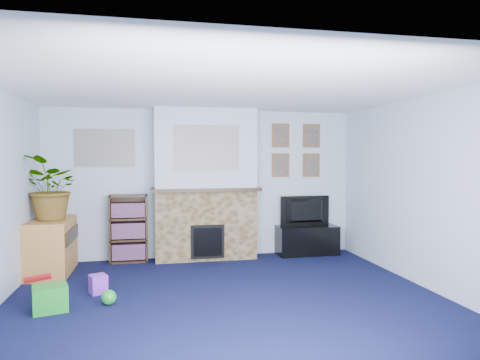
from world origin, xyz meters
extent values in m
cube|color=#0D1133|center=(0.00, 0.00, 0.00)|extent=(5.00, 4.50, 0.01)
cube|color=white|center=(0.00, 0.00, 2.40)|extent=(5.00, 4.50, 0.01)
cube|color=#ADBDD1|center=(0.00, 2.25, 1.20)|extent=(5.00, 0.04, 2.40)
cube|color=#ADBDD1|center=(0.00, -2.25, 1.20)|extent=(5.00, 0.04, 2.40)
cube|color=#ADBDD1|center=(2.50, 0.00, 1.20)|extent=(0.04, 4.50, 2.40)
cube|color=brown|center=(0.00, 2.05, 0.55)|extent=(1.60, 0.40, 1.10)
cube|color=brown|center=(0.00, 2.05, 1.75)|extent=(1.60, 0.40, 1.30)
cube|color=brown|center=(0.00, 2.02, 1.12)|extent=(1.72, 0.50, 0.05)
cube|color=brown|center=(0.00, 1.84, 0.32)|extent=(0.52, 0.08, 0.52)
cube|color=brown|center=(0.00, 1.80, 0.32)|extent=(0.44, 0.02, 0.44)
cube|color=gray|center=(0.00, 1.84, 1.78)|extent=(1.00, 0.03, 0.68)
cube|color=gray|center=(-1.55, 2.23, 1.78)|extent=(0.90, 0.03, 0.58)
cube|color=brown|center=(1.30, 2.23, 2.00)|extent=(0.30, 0.03, 0.40)
cube|color=brown|center=(1.85, 2.23, 2.00)|extent=(0.30, 0.03, 0.40)
cube|color=brown|center=(1.30, 2.23, 1.50)|extent=(0.30, 0.03, 0.40)
cube|color=brown|center=(1.85, 2.23, 1.50)|extent=(0.30, 0.03, 0.40)
cube|color=black|center=(1.71, 2.03, 0.23)|extent=(1.01, 0.43, 0.48)
imported|color=black|center=(1.71, 2.05, 0.73)|extent=(0.87, 0.14, 0.50)
cube|color=#301E11|center=(-1.20, 2.23, 0.53)|extent=(0.58, 0.02, 1.05)
cube|color=#301E11|center=(-1.48, 2.10, 0.53)|extent=(0.03, 0.28, 1.05)
cube|color=#301E11|center=(-0.93, 2.10, 0.53)|extent=(0.03, 0.28, 1.05)
cube|color=#301E11|center=(-1.20, 2.10, 0.01)|extent=(0.56, 0.28, 0.03)
cube|color=#301E11|center=(-1.20, 2.10, 0.35)|extent=(0.56, 0.28, 0.03)
cube|color=#301E11|center=(-1.20, 2.10, 0.68)|extent=(0.56, 0.28, 0.03)
cube|color=#301E11|center=(-1.20, 2.10, 1.04)|extent=(0.56, 0.28, 0.03)
cube|color=#301E11|center=(-1.20, 2.09, 0.17)|extent=(0.50, 0.22, 0.24)
cube|color=#301E11|center=(-1.20, 2.09, 0.50)|extent=(0.50, 0.22, 0.24)
cube|color=#301E11|center=(-1.20, 2.09, 0.82)|extent=(0.50, 0.22, 0.22)
cube|color=#B5793A|center=(-2.24, 1.63, 0.35)|extent=(0.55, 0.98, 0.76)
imported|color=#26661E|center=(-2.19, 1.58, 1.22)|extent=(1.04, 1.07, 0.90)
cube|color=gold|center=(-0.09, 2.00, 1.22)|extent=(0.10, 0.06, 0.14)
cylinder|color=#B2BFC6|center=(0.35, 2.00, 1.23)|extent=(0.05, 0.05, 0.17)
sphere|color=gray|center=(-0.55, 2.00, 1.22)|extent=(0.14, 0.14, 0.14)
cylinder|color=purple|center=(0.76, 2.00, 1.21)|extent=(0.06, 0.06, 0.12)
cube|color=#198C26|center=(-1.91, 0.04, 0.14)|extent=(0.40, 0.36, 0.27)
sphere|color=#198C26|center=(-1.32, 0.12, 0.09)|extent=(0.17, 0.17, 0.17)
cube|color=purple|center=(-1.48, 0.56, 0.11)|extent=(0.24, 0.24, 0.22)
cylinder|color=red|center=(-2.30, 1.20, 0.07)|extent=(0.35, 0.16, 0.20)
camera|label=1|loc=(-0.83, -4.73, 1.63)|focal=32.00mm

